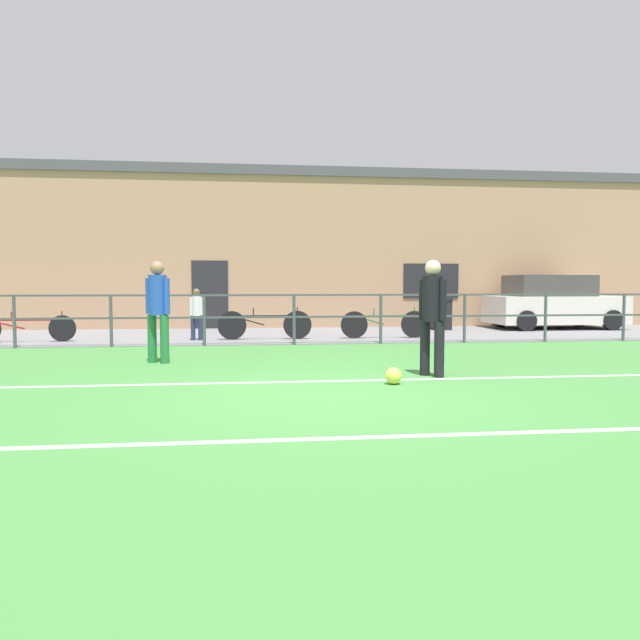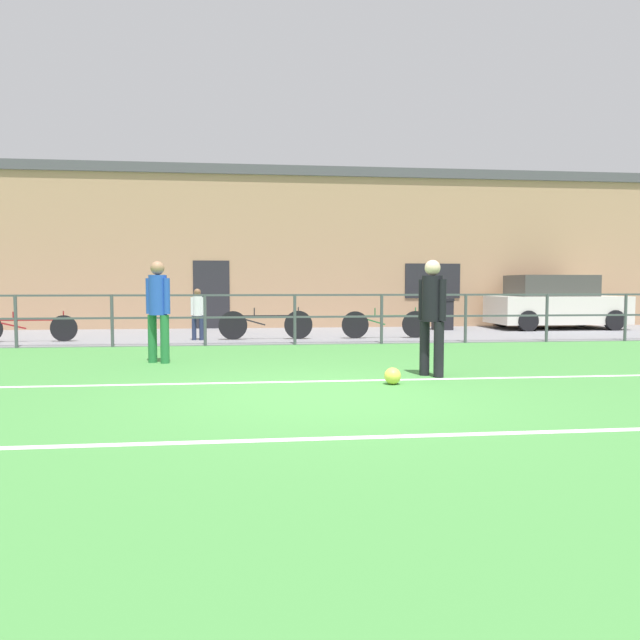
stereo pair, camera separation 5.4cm
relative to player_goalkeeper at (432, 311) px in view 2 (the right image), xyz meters
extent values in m
cube|color=#42843D|center=(-1.71, -1.25, -1.00)|extent=(60.00, 44.00, 0.04)
cube|color=white|center=(-1.71, -0.27, -0.98)|extent=(36.00, 0.11, 0.00)
cube|color=white|center=(-1.71, -3.31, -0.98)|extent=(36.00, 0.11, 0.00)
cube|color=slate|center=(-1.71, 7.25, -0.97)|extent=(48.00, 5.00, 0.02)
cylinder|color=#474C51|center=(-7.71, 4.75, -0.40)|extent=(0.07, 0.07, 1.15)
cylinder|color=#474C51|center=(-5.71, 4.75, -0.40)|extent=(0.07, 0.07, 1.15)
cylinder|color=#474C51|center=(-3.71, 4.75, -0.40)|extent=(0.07, 0.07, 1.15)
cylinder|color=#474C51|center=(-1.71, 4.75, -0.40)|extent=(0.07, 0.07, 1.15)
cylinder|color=#474C51|center=(0.29, 4.75, -0.40)|extent=(0.07, 0.07, 1.15)
cylinder|color=#474C51|center=(2.29, 4.75, -0.40)|extent=(0.07, 0.07, 1.15)
cylinder|color=#474C51|center=(4.29, 4.75, -0.40)|extent=(0.07, 0.07, 1.15)
cylinder|color=#474C51|center=(6.29, 4.75, -0.40)|extent=(0.07, 0.07, 1.15)
cube|color=#474C51|center=(-1.71, 4.75, 0.15)|extent=(36.00, 0.04, 0.04)
cube|color=#474C51|center=(-1.71, 4.75, -0.35)|extent=(36.00, 0.04, 0.04)
cube|color=tan|center=(-1.71, 10.95, 1.38)|extent=(28.00, 2.40, 4.72)
cube|color=#232328|center=(-3.92, 9.74, 0.07)|extent=(1.10, 0.04, 2.10)
cube|color=#232328|center=(3.05, 9.74, 0.51)|extent=(1.80, 0.04, 1.10)
cube|color=#4C4C51|center=(-1.71, 10.95, 3.90)|extent=(28.00, 2.56, 0.30)
cylinder|color=black|center=(-0.08, 0.10, -0.57)|extent=(0.15, 0.15, 0.82)
cylinder|color=black|center=(0.08, -0.10, -0.57)|extent=(0.15, 0.15, 0.82)
cylinder|color=black|center=(0.00, 0.00, 0.18)|extent=(0.30, 0.30, 0.68)
sphere|color=beige|center=(0.00, 0.00, 0.63)|extent=(0.23, 0.23, 0.23)
cylinder|color=black|center=(-0.11, 0.15, 0.16)|extent=(0.11, 0.11, 0.60)
cylinder|color=black|center=(0.11, -0.15, 0.16)|extent=(0.11, 0.11, 0.60)
cylinder|color=#237038|center=(-4.15, 1.91, -0.56)|extent=(0.15, 0.15, 0.84)
cylinder|color=#237038|center=(-4.38, 2.04, -0.56)|extent=(0.15, 0.15, 0.84)
cylinder|color=blue|center=(-4.27, 1.98, 0.20)|extent=(0.31, 0.31, 0.69)
sphere|color=#A37556|center=(-4.27, 1.98, 0.67)|extent=(0.24, 0.24, 0.24)
cylinder|color=blue|center=(-4.11, 1.89, 0.18)|extent=(0.11, 0.11, 0.62)
cylinder|color=blue|center=(-4.43, 2.06, 0.18)|extent=(0.11, 0.11, 0.62)
sphere|color=#E5E04C|center=(-0.74, -0.62, -0.86)|extent=(0.23, 0.23, 0.23)
cylinder|color=#232D4C|center=(-3.89, 5.91, -0.66)|extent=(0.11, 0.11, 0.59)
cylinder|color=#232D4C|center=(-4.07, 5.96, -0.66)|extent=(0.11, 0.11, 0.59)
cylinder|color=white|center=(-3.98, 5.94, -0.12)|extent=(0.22, 0.22, 0.49)
sphere|color=brown|center=(-3.98, 5.94, 0.20)|extent=(0.17, 0.17, 0.17)
cylinder|color=white|center=(-3.85, 5.91, -0.14)|extent=(0.08, 0.08, 0.44)
cylinder|color=white|center=(-4.11, 5.96, -0.14)|extent=(0.08, 0.08, 0.44)
cube|color=silver|center=(6.57, 8.50, -0.38)|extent=(3.93, 1.82, 0.83)
cube|color=#43413E|center=(6.37, 8.50, 0.35)|extent=(2.36, 1.53, 0.63)
cylinder|color=black|center=(5.23, 7.63, -0.66)|extent=(0.60, 0.18, 0.60)
cylinder|color=black|center=(7.90, 7.63, -0.66)|extent=(0.60, 0.18, 0.60)
cylinder|color=black|center=(5.23, 9.38, -0.66)|extent=(0.60, 0.18, 0.60)
cylinder|color=black|center=(7.90, 9.38, -0.66)|extent=(0.60, 0.18, 0.60)
cylinder|color=black|center=(-3.14, 5.95, -0.61)|extent=(0.70, 0.04, 0.70)
cylinder|color=black|center=(-1.54, 5.95, -0.61)|extent=(0.70, 0.04, 0.70)
cube|color=black|center=(-2.34, 5.95, -0.38)|extent=(1.25, 0.04, 0.04)
cube|color=black|center=(-2.74, 5.95, -0.50)|extent=(0.78, 0.03, 0.25)
cylinder|color=black|center=(-2.62, 5.95, -0.28)|extent=(0.03, 0.03, 0.20)
cylinder|color=black|center=(-1.54, 5.95, -0.31)|extent=(0.03, 0.03, 0.28)
cylinder|color=black|center=(-7.10, 5.95, -0.65)|extent=(0.62, 0.04, 0.62)
cube|color=maroon|center=(-7.94, 5.95, -0.45)|extent=(1.31, 0.04, 0.04)
cube|color=maroon|center=(-8.36, 5.95, -0.55)|extent=(0.82, 0.03, 0.23)
cylinder|color=maroon|center=(-8.23, 5.95, -0.35)|extent=(0.03, 0.03, 0.20)
cylinder|color=maroon|center=(-7.10, 5.95, -0.38)|extent=(0.03, 0.03, 0.28)
cylinder|color=black|center=(-0.11, 5.95, -0.62)|extent=(0.68, 0.04, 0.68)
cylinder|color=black|center=(1.43, 5.95, -0.62)|extent=(0.68, 0.04, 0.68)
cube|color=#1E6633|center=(0.66, 5.95, -0.40)|extent=(1.20, 0.04, 0.04)
cube|color=#1E6633|center=(0.27, 5.95, -0.51)|extent=(0.75, 0.03, 0.24)
cylinder|color=#1E6633|center=(0.39, 5.95, -0.30)|extent=(0.03, 0.03, 0.20)
cylinder|color=#1E6633|center=(1.43, 5.95, -0.33)|extent=(0.03, 0.03, 0.28)
cube|color=black|center=(2.95, 8.43, -0.53)|extent=(0.54, 0.45, 0.86)
cube|color=black|center=(2.95, 8.43, -0.06)|extent=(0.57, 0.48, 0.08)
camera|label=1|loc=(-2.66, -8.31, 0.38)|focal=32.60mm
camera|label=2|loc=(-2.60, -8.32, 0.38)|focal=32.60mm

